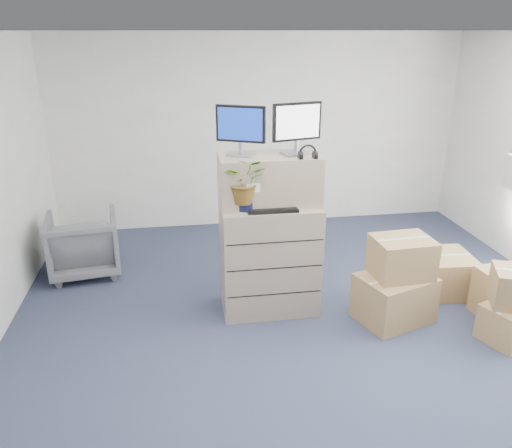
# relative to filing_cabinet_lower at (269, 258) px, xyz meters

# --- Properties ---
(ground) EXTENTS (7.00, 7.00, 0.00)m
(ground) POSITION_rel_filing_cabinet_lower_xyz_m (0.32, -0.93, -0.58)
(ground) COLOR #22293E
(ground) RESTS_ON ground
(wall_back) EXTENTS (6.00, 0.02, 2.80)m
(wall_back) POSITION_rel_filing_cabinet_lower_xyz_m (0.32, 2.58, 0.82)
(wall_back) COLOR silver
(wall_back) RESTS_ON ground
(filing_cabinet_lower) EXTENTS (1.00, 0.61, 1.16)m
(filing_cabinet_lower) POSITION_rel_filing_cabinet_lower_xyz_m (0.00, 0.00, 0.00)
(filing_cabinet_lower) COLOR tan
(filing_cabinet_lower) RESTS_ON ground
(filing_cabinet_upper) EXTENTS (1.00, 0.50, 0.50)m
(filing_cabinet_upper) POSITION_rel_filing_cabinet_lower_xyz_m (-0.00, 0.06, 0.83)
(filing_cabinet_upper) COLOR tan
(filing_cabinet_upper) RESTS_ON filing_cabinet_lower
(monitor_left) EXTENTS (0.46, 0.28, 0.48)m
(monitor_left) POSITION_rel_filing_cabinet_lower_xyz_m (-0.28, 0.08, 1.35)
(monitor_left) COLOR #99999E
(monitor_left) RESTS_ON filing_cabinet_upper
(monitor_right) EXTENTS (0.50, 0.25, 0.50)m
(monitor_right) POSITION_rel_filing_cabinet_lower_xyz_m (0.27, 0.05, 1.36)
(monitor_right) COLOR #99999E
(monitor_right) RESTS_ON filing_cabinet_upper
(headphones) EXTENTS (0.17, 0.02, 0.17)m
(headphones) POSITION_rel_filing_cabinet_lower_xyz_m (0.34, -0.13, 1.13)
(headphones) COLOR black
(headphones) RESTS_ON filing_cabinet_upper
(keyboard) EXTENTS (0.50, 0.21, 0.03)m
(keyboard) POSITION_rel_filing_cabinet_lower_xyz_m (-0.01, -0.16, 0.59)
(keyboard) COLOR black
(keyboard) RESTS_ON filing_cabinet_lower
(mouse) EXTENTS (0.11, 0.08, 0.03)m
(mouse) POSITION_rel_filing_cabinet_lower_xyz_m (0.38, -0.08, 0.60)
(mouse) COLOR silver
(mouse) RESTS_ON filing_cabinet_lower
(water_bottle) EXTENTS (0.08, 0.08, 0.28)m
(water_bottle) POSITION_rel_filing_cabinet_lower_xyz_m (0.07, 0.05, 0.72)
(water_bottle) COLOR gray
(water_bottle) RESTS_ON filing_cabinet_lower
(phone_dock) EXTENTS (0.07, 0.06, 0.16)m
(phone_dock) POSITION_rel_filing_cabinet_lower_xyz_m (-0.07, 0.02, 0.63)
(phone_dock) COLOR silver
(phone_dock) RESTS_ON filing_cabinet_lower
(external_drive) EXTENTS (0.27, 0.23, 0.07)m
(external_drive) POSITION_rel_filing_cabinet_lower_xyz_m (0.35, 0.10, 0.62)
(external_drive) COLOR black
(external_drive) RESTS_ON filing_cabinet_lower
(tissue_box) EXTENTS (0.28, 0.17, 0.10)m
(tissue_box) POSITION_rel_filing_cabinet_lower_xyz_m (0.39, 0.11, 0.70)
(tissue_box) COLOR #3C8DCC
(tissue_box) RESTS_ON external_drive
(potted_plant) EXTENTS (0.52, 0.55, 0.44)m
(potted_plant) POSITION_rel_filing_cabinet_lower_xyz_m (-0.27, -0.14, 0.83)
(potted_plant) COLOR #94AB89
(potted_plant) RESTS_ON filing_cabinet_lower
(office_chair) EXTENTS (0.90, 0.86, 0.83)m
(office_chair) POSITION_rel_filing_cabinet_lower_xyz_m (-2.08, 1.16, -0.17)
(office_chair) COLOR slate
(office_chair) RESTS_ON ground
(cardboard_boxes) EXTENTS (2.06, 1.63, 0.89)m
(cardboard_boxes) POSITION_rel_filing_cabinet_lower_xyz_m (1.85, -0.44, -0.26)
(cardboard_boxes) COLOR olive
(cardboard_boxes) RESTS_ON ground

